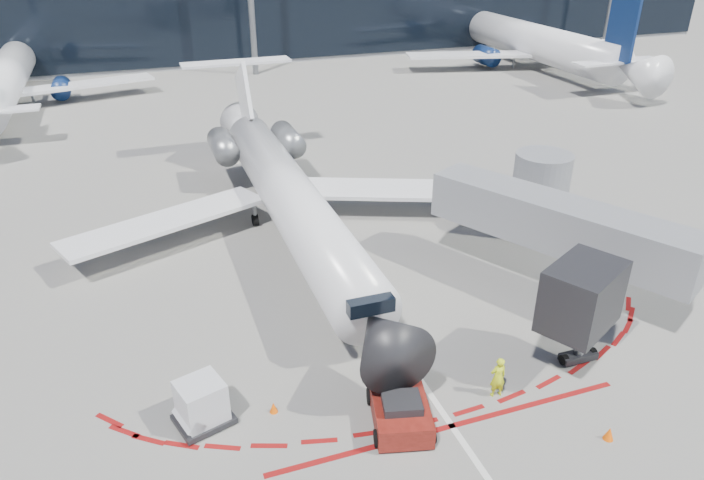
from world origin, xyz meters
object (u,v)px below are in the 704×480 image
object	(u,v)px
pushback_tug	(400,410)
ramp_worker	(498,377)
regional_jet	(286,191)
uld_container	(202,404)

from	to	relation	value
pushback_tug	ramp_worker	xyz separation A→B (m)	(4.10, 0.09, 0.31)
regional_jet	uld_container	xyz separation A→B (m)	(-6.80, -14.34, -1.71)
pushback_tug	uld_container	world-z (taller)	uld_container
uld_container	regional_jet	bearing A→B (deg)	47.42
regional_jet	ramp_worker	distance (m)	17.19
regional_jet	ramp_worker	size ratio (longest dim) A/B	17.62
regional_jet	pushback_tug	bearing A→B (deg)	-90.01
regional_jet	ramp_worker	world-z (taller)	regional_jet
regional_jet	pushback_tug	world-z (taller)	regional_jet
pushback_tug	uld_container	xyz separation A→B (m)	(-6.80, 2.35, 0.32)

